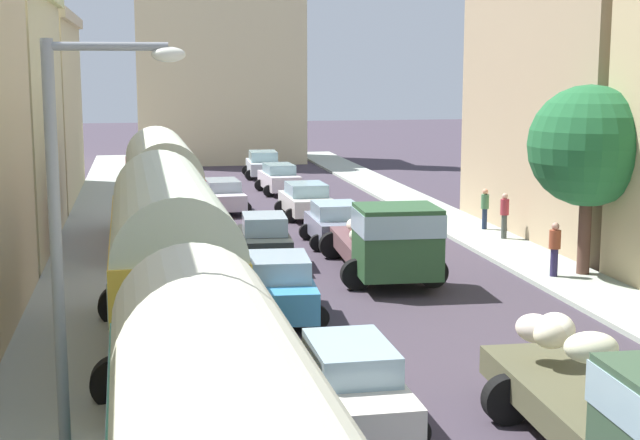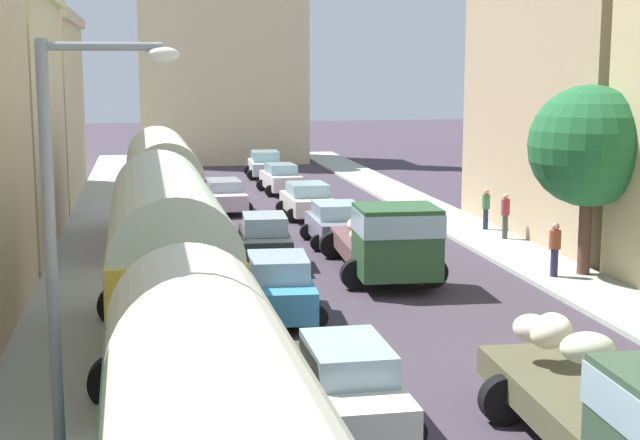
# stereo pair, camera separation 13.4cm
# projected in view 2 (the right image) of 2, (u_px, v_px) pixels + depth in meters

# --- Properties ---
(ground_plane) EXTENTS (154.00, 154.00, 0.00)m
(ground_plane) POSITION_uv_depth(u_px,v_px,m) (292.00, 243.00, 34.43)
(ground_plane) COLOR #3D343F
(sidewalk_left) EXTENTS (2.50, 70.00, 0.14)m
(sidewalk_left) POSITION_uv_depth(u_px,v_px,m) (91.00, 248.00, 33.10)
(sidewalk_left) COLOR #A5ADA5
(sidewalk_left) RESTS_ON ground
(sidewalk_right) EXTENTS (2.50, 70.00, 0.14)m
(sidewalk_right) POSITION_uv_depth(u_px,v_px,m) (479.00, 235.00, 35.74)
(sidewalk_right) COLOR #A6AFA2
(sidewalk_right) RESTS_ON ground
(building_left_3) EXTENTS (4.92, 12.66, 8.94)m
(building_left_3) POSITION_uv_depth(u_px,v_px,m) (29.00, 107.00, 45.04)
(building_left_3) COLOR beige
(building_left_3) RESTS_ON ground
(building_right_2) EXTENTS (5.83, 12.26, 11.47)m
(building_right_2) POSITION_uv_depth(u_px,v_px,m) (586.00, 85.00, 35.08)
(building_right_2) COLOR tan
(building_right_2) RESTS_ON ground
(distant_church) EXTENTS (11.02, 6.28, 19.51)m
(distant_church) POSITION_uv_depth(u_px,v_px,m) (222.00, 60.00, 62.73)
(distant_church) COLOR beige
(distant_church) RESTS_ON ground
(parked_bus_1) EXTENTS (3.43, 9.56, 4.27)m
(parked_bus_1) POSITION_uv_depth(u_px,v_px,m) (167.00, 254.00, 20.55)
(parked_bus_1) COLOR gold
(parked_bus_1) RESTS_ON ground
(parked_bus_2) EXTENTS (3.43, 8.85, 4.10)m
(parked_bus_2) POSITION_uv_depth(u_px,v_px,m) (162.00, 185.00, 33.37)
(parked_bus_2) COLOR red
(parked_bus_2) RESTS_ON ground
(cargo_truck_0) EXTENTS (3.12, 7.11, 2.36)m
(cargo_truck_0) POSITION_uv_depth(u_px,v_px,m) (637.00, 413.00, 14.10)
(cargo_truck_0) COLOR #344D37
(cargo_truck_0) RESTS_ON ground
(cargo_truck_1) EXTENTS (3.42, 7.72, 2.49)m
(cargo_truck_1) POSITION_uv_depth(u_px,v_px,m) (386.00, 238.00, 28.37)
(cargo_truck_1) COLOR #2B512D
(cargo_truck_1) RESTS_ON ground
(car_0) EXTENTS (2.35, 3.64, 1.54)m
(car_0) POSITION_uv_depth(u_px,v_px,m) (336.00, 224.00, 34.01)
(car_0) COLOR gray
(car_0) RESTS_ON ground
(car_1) EXTENTS (2.44, 3.92, 1.50)m
(car_1) POSITION_uv_depth(u_px,v_px,m) (307.00, 200.00, 40.11)
(car_1) COLOR silver
(car_1) RESTS_ON ground
(car_2) EXTENTS (2.28, 3.93, 1.52)m
(car_2) POSITION_uv_depth(u_px,v_px,m) (281.00, 179.00, 47.78)
(car_2) COLOR silver
(car_2) RESTS_ON ground
(car_3) EXTENTS (2.42, 4.01, 1.56)m
(car_3) POSITION_uv_depth(u_px,v_px,m) (265.00, 164.00, 54.60)
(car_3) COLOR silver
(car_3) RESTS_ON ground
(car_4) EXTENTS (2.20, 4.21, 1.54)m
(car_4) POSITION_uv_depth(u_px,v_px,m) (347.00, 383.00, 16.89)
(car_4) COLOR silver
(car_4) RESTS_ON ground
(car_5) EXTENTS (2.47, 3.94, 1.63)m
(car_5) POSITION_uv_depth(u_px,v_px,m) (278.00, 287.00, 24.10)
(car_5) COLOR #3A8DC5
(car_5) RESTS_ON ground
(car_6) EXTENTS (2.29, 3.72, 1.68)m
(car_6) POSITION_uv_depth(u_px,v_px,m) (265.00, 241.00, 30.43)
(car_6) COLOR #242824
(car_6) RESTS_ON ground
(car_7) EXTENTS (2.31, 4.30, 1.44)m
(car_7) POSITION_uv_depth(u_px,v_px,m) (224.00, 195.00, 41.86)
(car_7) COLOR silver
(car_7) RESTS_ON ground
(pedestrian_0) EXTENTS (0.50, 0.50, 1.80)m
(pedestrian_0) POSITION_uv_depth(u_px,v_px,m) (555.00, 248.00, 28.20)
(pedestrian_0) COLOR #2B254C
(pedestrian_0) RESTS_ON ground
(pedestrian_3) EXTENTS (0.44, 0.44, 1.83)m
(pedestrian_3) POSITION_uv_depth(u_px,v_px,m) (505.00, 214.00, 34.41)
(pedestrian_3) COLOR #3F4540
(pedestrian_3) RESTS_ON ground
(pedestrian_4) EXTENTS (0.42, 0.42, 1.74)m
(pedestrian_4) POSITION_uv_depth(u_px,v_px,m) (486.00, 207.00, 36.42)
(pedestrian_4) COLOR #1D2A42
(pedestrian_4) RESTS_ON ground
(streetlamp_near) EXTENTS (1.81, 0.28, 6.80)m
(streetlamp_near) POSITION_uv_depth(u_px,v_px,m) (69.00, 252.00, 12.19)
(streetlamp_near) COLOR gray
(streetlamp_near) RESTS_ON ground
(roadside_tree_2) EXTENTS (3.68, 3.68, 5.92)m
(roadside_tree_2) POSITION_uv_depth(u_px,v_px,m) (589.00, 147.00, 28.06)
(roadside_tree_2) COLOR brown
(roadside_tree_2) RESTS_ON ground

